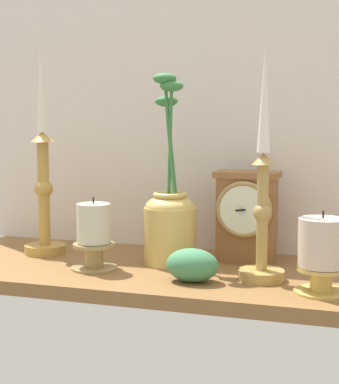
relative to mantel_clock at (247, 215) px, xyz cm
name	(u,v)px	position (x,y,z in cm)	size (l,w,h in cm)	color
ground_plane	(190,275)	(-8.56, -9.35, -10.18)	(100.00, 36.00, 2.40)	brown
back_wall	(215,93)	(-8.56, 9.15, 23.52)	(120.00, 2.00, 65.00)	silver
mantel_clock	(247,215)	(0.00, 0.00, 0.00)	(12.17, 9.16, 17.32)	brown
candlestick_tall_left	(44,188)	(-40.37, -5.66, 4.53)	(8.25, 8.25, 42.89)	#B78C3F
candlestick_tall_center	(263,200)	(5.10, -13.46, 4.84)	(7.83, 7.83, 39.23)	#AD8D49
brass_vase_jar	(170,220)	(-13.32, -6.58, -0.52)	(9.94, 9.94, 35.54)	tan
pillar_candle_front	(94,235)	(-25.29, -14.67, -2.79)	(8.49, 8.49, 13.22)	#9F8753
pillar_candle_near_clock	(322,252)	(15.28, -18.27, -2.45)	(8.58, 8.58, 13.06)	gold
ivy_sprig	(192,265)	(-5.85, -17.86, -6.15)	(9.01, 6.31, 5.66)	#408255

